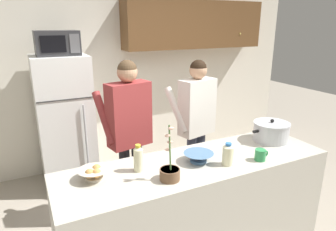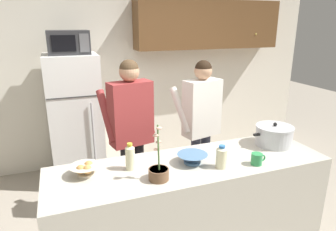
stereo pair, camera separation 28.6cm
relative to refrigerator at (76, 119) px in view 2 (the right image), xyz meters
name	(u,v)px [view 2 (the right image)]	position (x,y,z in m)	size (l,w,h in m)	color
back_wall_unit	(144,64)	(1.05, 0.40, 0.62)	(6.00, 0.48, 2.60)	silver
kitchen_island	(190,211)	(0.79, -1.85, -0.37)	(2.31, 0.68, 0.92)	#BCB7A8
refrigerator	(76,119)	(0.00, 0.00, 0.00)	(0.64, 0.68, 1.66)	white
microwave	(68,42)	(0.00, -0.02, 0.97)	(0.48, 0.37, 0.28)	#2D2D30
person_near_pot	(131,121)	(0.49, -1.02, 0.23)	(0.57, 0.50, 1.69)	black
person_by_sink	(201,115)	(1.31, -0.99, 0.20)	(0.57, 0.50, 1.64)	#33384C
cooking_pot	(274,135)	(1.68, -1.76, 0.18)	(0.45, 0.34, 0.22)	silver
coffee_mug	(257,159)	(1.28, -2.05, 0.14)	(0.13, 0.09, 0.10)	#2D8C4C
bread_bowl	(85,169)	(-0.04, -1.76, 0.14)	(0.23, 0.23, 0.10)	beige
empty_bowl	(192,158)	(0.80, -1.85, 0.14)	(0.25, 0.25, 0.08)	#4C7299
bottle_near_edge	(130,157)	(0.30, -1.78, 0.20)	(0.07, 0.07, 0.22)	beige
bottle_mid_counter	(222,157)	(0.99, -2.00, 0.18)	(0.09, 0.09, 0.19)	beige
potted_orchid	(159,172)	(0.46, -2.01, 0.15)	(0.15, 0.15, 0.42)	brown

